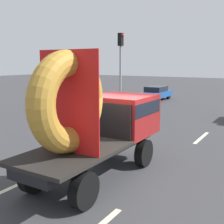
# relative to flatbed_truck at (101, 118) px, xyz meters

# --- Properties ---
(ground_plane) EXTENTS (120.00, 120.00, 0.00)m
(ground_plane) POSITION_rel_flatbed_truck_xyz_m (0.18, 0.44, -1.80)
(ground_plane) COLOR #38383A
(flatbed_truck) EXTENTS (2.02, 5.40, 3.82)m
(flatbed_truck) POSITION_rel_flatbed_truck_xyz_m (0.00, 0.00, 0.00)
(flatbed_truck) COLOR black
(flatbed_truck) RESTS_ON ground_plane
(traffic_light) EXTENTS (0.42, 0.36, 5.57)m
(traffic_light) POSITION_rel_flatbed_truck_xyz_m (-5.64, 11.13, 1.85)
(traffic_light) COLOR gray
(traffic_light) RESTS_ON ground_plane
(lane_dash_left_near) EXTENTS (0.16, 2.13, 0.01)m
(lane_dash_left_near) POSITION_rel_flatbed_truck_xyz_m (-1.60, -2.37, -1.80)
(lane_dash_left_near) COLOR beige
(lane_dash_left_near) RESTS_ON ground_plane
(lane_dash_left_far) EXTENTS (0.16, 2.06, 0.01)m
(lane_dash_left_far) POSITION_rel_flatbed_truck_xyz_m (-1.60, 5.34, -1.80)
(lane_dash_left_far) COLOR beige
(lane_dash_left_far) RESTS_ON ground_plane
(lane_dash_right_far) EXTENTS (0.16, 2.37, 0.01)m
(lane_dash_right_far) POSITION_rel_flatbed_truck_xyz_m (1.60, 6.11, -1.80)
(lane_dash_right_far) COLOR beige
(lane_dash_right_far) RESTS_ON ground_plane
(oncoming_car) EXTENTS (1.70, 3.96, 1.29)m
(oncoming_car) POSITION_rel_flatbed_truck_xyz_m (-5.53, 17.74, -1.11)
(oncoming_car) COLOR black
(oncoming_car) RESTS_ON ground_plane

